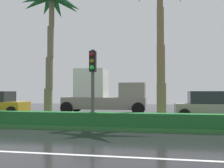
{
  "coord_description": "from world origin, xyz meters",
  "views": [
    {
      "loc": [
        5.48,
        -4.45,
        1.67
      ],
      "look_at": [
        2.38,
        12.58,
        2.22
      ],
      "focal_mm": 40.36,
      "sensor_mm": 36.0,
      "label": 1
    }
  ],
  "objects_px": {
    "palm_tree_centre_left": "(52,11)",
    "traffic_signal_median_right": "(93,73)",
    "box_truck_lead": "(104,94)",
    "car_in_traffic_second": "(210,106)"
  },
  "relations": [
    {
      "from": "palm_tree_centre_left",
      "to": "traffic_signal_median_right",
      "type": "distance_m",
      "value": 4.79
    },
    {
      "from": "palm_tree_centre_left",
      "to": "box_truck_lead",
      "type": "bearing_deg",
      "value": 76.15
    },
    {
      "from": "palm_tree_centre_left",
      "to": "box_truck_lead",
      "type": "xyz_separation_m",
      "value": [
        1.57,
        6.37,
        -4.61
      ]
    },
    {
      "from": "palm_tree_centre_left",
      "to": "box_truck_lead",
      "type": "relative_size",
      "value": 1.15
    },
    {
      "from": "traffic_signal_median_right",
      "to": "car_in_traffic_second",
      "type": "bearing_deg",
      "value": 39.21
    },
    {
      "from": "car_in_traffic_second",
      "to": "traffic_signal_median_right",
      "type": "bearing_deg",
      "value": -140.79
    },
    {
      "from": "traffic_signal_median_right",
      "to": "car_in_traffic_second",
      "type": "height_order",
      "value": "traffic_signal_median_right"
    },
    {
      "from": "palm_tree_centre_left",
      "to": "car_in_traffic_second",
      "type": "relative_size",
      "value": 1.71
    },
    {
      "from": "car_in_traffic_second",
      "to": "palm_tree_centre_left",
      "type": "bearing_deg",
      "value": -158.9
    },
    {
      "from": "traffic_signal_median_right",
      "to": "car_in_traffic_second",
      "type": "relative_size",
      "value": 0.81
    }
  ]
}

